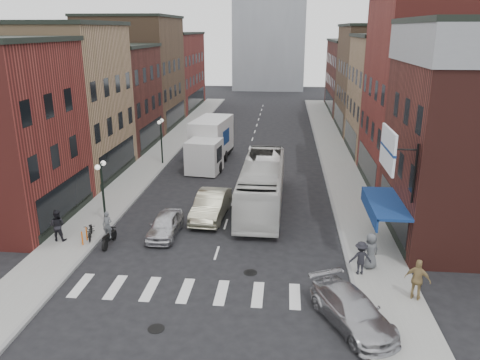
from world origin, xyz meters
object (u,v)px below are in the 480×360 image
bike_rack (84,236)px  ped_right_b (418,280)px  streetlamp_near (102,182)px  motorcycle_rider (108,230)px  parked_bicycle (91,230)px  billboard_sign (390,151)px  streetlamp_far (161,133)px  sedan_left_near (165,225)px  curb_car (352,310)px  box_truck (210,143)px  ped_right_c (371,251)px  sedan_left_far (211,205)px  ped_left_solo (57,225)px  transit_bus (262,185)px  ped_right_a (361,258)px

bike_rack → ped_right_b: 17.70m
streetlamp_near → motorcycle_rider: 3.51m
bike_rack → parked_bicycle: (0.10, 0.64, 0.06)m
billboard_sign → streetlamp_far: bearing=132.4°
sedan_left_near → curb_car: bearing=-37.8°
curb_car → parked_bicycle: curb_car is taller
sedan_left_near → curb_car: size_ratio=0.84×
box_truck → parked_bicycle: box_truck is taller
streetlamp_near → box_truck: size_ratio=0.44×
bike_rack → sedan_left_near: sedan_left_near is taller
streetlamp_far → sedan_left_near: streetlamp_far is taller
box_truck → ped_right_c: (11.16, -18.87, -0.85)m
billboard_sign → parked_bicycle: bearing=174.9°
sedan_left_far → ped_right_c: 10.98m
box_truck → ped_left_solo: bearing=-101.8°
transit_bus → sedan_left_near: size_ratio=2.90×
motorcycle_rider → ped_right_a: size_ratio=1.20×
ped_left_solo → sedan_left_far: bearing=-152.5°
streetlamp_near → motorcycle_rider: size_ratio=2.00×
billboard_sign → streetlamp_far: billboard_sign is taller
billboard_sign → transit_bus: (-6.49, 7.74, -4.52)m
curb_car → ped_right_b: 3.73m
sedan_left_near → ped_right_b: (12.94, -5.91, 0.44)m
ped_right_c → ped_right_b: bearing=93.7°
box_truck → parked_bicycle: (-4.34, -16.76, -1.32)m
billboard_sign → sedan_left_far: size_ratio=0.71×
ped_right_a → curb_car: bearing=72.3°
billboard_sign → ped_right_b: 6.15m
streetlamp_near → ped_right_a: bearing=-18.0°
streetlamp_near → box_truck: 15.33m
streetlamp_near → sedan_left_far: 6.94m
streetlamp_far → bike_rack: 16.87m
bike_rack → ped_left_solo: ped_left_solo is taller
box_truck → streetlamp_far: bearing=-163.1°
billboard_sign → bike_rack: bearing=177.2°
streetlamp_near → parked_bicycle: streetlamp_near is taller
bike_rack → sedan_left_near: size_ratio=0.20×
streetlamp_far → box_truck: streetlamp_far is taller
parked_bicycle → ped_right_c: 15.65m
billboard_sign → curb_car: (-2.09, -5.46, -5.44)m
curb_car → ped_left_solo: size_ratio=2.58×
ped_right_a → ped_right_c: (0.58, 0.65, 0.08)m
motorcycle_rider → sedan_left_far: bearing=49.6°
billboard_sign → ped_left_solo: 18.52m
curb_car → streetlamp_near: bearing=121.7°
transit_bus → streetlamp_far: bearing=135.2°
streetlamp_near → ped_right_c: streetlamp_near is taller
ped_right_b → motorcycle_rider: bearing=9.5°
billboard_sign → box_truck: 22.06m
ped_right_a → sedan_left_near: bearing=-24.8°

